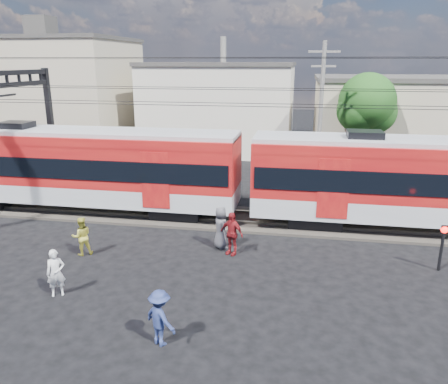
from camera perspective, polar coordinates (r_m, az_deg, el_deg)
The scene contains 17 objects.
ground at distance 14.64m, azimuth -11.40°, elevation -13.85°, with size 120.00×120.00×0.00m, color black.
track_bed at distance 21.54m, azimuth -3.76°, elevation -3.15°, with size 70.00×3.40×0.12m, color #2D2823.
rail_near at distance 20.82m, azimuth -4.26°, elevation -3.53°, with size 70.00×0.12×0.12m, color #59544C.
rail_far at distance 22.19m, azimuth -3.31°, elevation -2.22°, with size 70.00×0.12×0.12m, color #59544C.
commuter_train at distance 22.90m, azimuth -17.96°, elevation 3.37°, with size 50.30×3.08×4.17m.
catenary at distance 24.00m, azimuth -24.83°, elevation 9.87°, with size 70.00×9.30×7.52m.
building_west at distance 41.95m, azimuth -21.96°, elevation 11.82°, with size 14.28×10.20×9.30m.
building_midwest at distance 39.45m, azimuth -0.09°, elevation 11.30°, with size 12.24×12.24×7.30m.
building_mideast at distance 37.04m, azimuth 24.48°, elevation 8.70°, with size 16.32×10.20×6.30m.
utility_pole_mid at distance 26.83m, azimuth 12.51°, elevation 10.26°, with size 1.80×0.24×8.50m.
tree_near at distance 30.18m, azimuth 18.48°, elevation 10.72°, with size 3.82×3.64×6.72m.
pedestrian_a at distance 15.36m, azimuth -21.11°, elevation -9.82°, with size 0.58×0.38×1.59m, color silver.
pedestrian_b at distance 18.10m, azimuth -18.09°, elevation -5.51°, with size 0.75×0.59×1.55m, color gold.
pedestrian_c at distance 12.22m, azimuth -8.35°, elevation -15.96°, with size 1.03×0.59×1.60m, color navy.
pedestrian_d at distance 17.22m, azimuth 0.99°, elevation -5.42°, with size 1.03×0.43×1.76m, color maroon.
pedestrian_e at distance 17.79m, azimuth -0.44°, elevation -4.69°, with size 0.86×0.56×1.75m, color #48474C.
crossing_signal at distance 17.63m, azimuth 26.69°, elevation -5.56°, with size 0.26×0.26×1.76m.
Camera 1 is at (4.92, -11.66, 7.36)m, focal length 35.00 mm.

